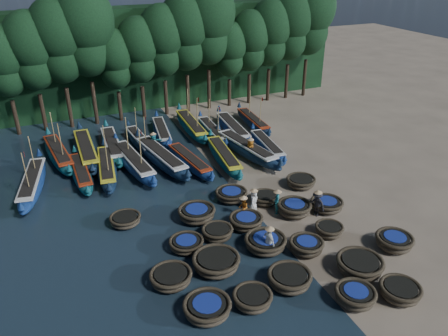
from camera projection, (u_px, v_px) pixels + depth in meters
name	position (u px, v px, depth m)	size (l,w,h in m)	color
ground	(255.00, 212.00, 27.74)	(120.00, 120.00, 0.00)	gray
foliage_wall	(154.00, 57.00, 44.81)	(40.00, 3.00, 10.00)	black
coracle_3	(355.00, 296.00, 20.41)	(2.02, 2.02, 0.79)	#4E4230
coracle_4	(400.00, 291.00, 20.74)	(2.13, 2.13, 0.73)	#4E4230
coracle_5	(207.00, 308.00, 19.75)	(2.78, 2.78, 0.74)	#4E4230
coracle_6	(252.00, 299.00, 20.27)	(2.23, 2.23, 0.75)	#4E4230
coracle_7	(289.00, 279.00, 21.44)	(2.39, 2.39, 0.82)	#4E4230
coracle_8	(360.00, 265.00, 22.38)	(2.67, 2.67, 0.83)	#4E4230
coracle_9	(394.00, 241.00, 24.18)	(2.41, 2.41, 0.81)	#4E4230
coracle_10	(171.00, 277.00, 21.61)	(2.53, 2.53, 0.72)	#4E4230
coracle_11	(216.00, 262.00, 22.55)	(2.79, 2.79, 0.83)	#4E4230
coracle_12	(265.00, 242.00, 24.11)	(2.36, 2.36, 0.78)	#4E4230
coracle_13	(306.00, 246.00, 23.85)	(2.25, 2.25, 0.78)	#4E4230
coracle_14	(329.00, 230.00, 25.33)	(2.00, 2.00, 0.67)	#4E4230
coracle_15	(186.00, 244.00, 24.15)	(2.18, 2.18, 0.63)	#4E4230
coracle_16	(217.00, 232.00, 25.02)	(2.13, 2.13, 0.73)	#4E4230
coracle_17	(246.00, 221.00, 25.98)	(2.42, 2.42, 0.79)	#4E4230
coracle_18	(294.00, 208.00, 27.23)	(2.60, 2.60, 0.85)	#4E4230
coracle_19	(327.00, 204.00, 27.77)	(2.11, 2.11, 0.71)	#4E4230
coracle_20	(125.00, 220.00, 26.31)	(2.17, 2.17, 0.63)	#4E4230
coracle_21	(197.00, 213.00, 26.75)	(2.77, 2.77, 0.81)	#4E4230
coracle_22	(231.00, 194.00, 28.91)	(2.15, 2.15, 0.70)	#4E4230
coracle_23	(265.00, 198.00, 28.52)	(2.10, 2.10, 0.69)	#4E4230
coracle_24	(301.00, 182.00, 30.53)	(2.33, 2.33, 0.69)	#4E4230
long_boat_0	(32.00, 183.00, 30.01)	(2.80, 8.27, 3.56)	navy
long_boat_1	(81.00, 173.00, 31.55)	(1.40, 7.31, 1.29)	#0F5954
long_boat_2	(107.00, 168.00, 32.12)	(2.32, 8.08, 3.45)	#10253C
long_boat_3	(133.00, 162.00, 32.88)	(2.59, 8.80, 3.77)	navy
long_boat_4	(161.00, 157.00, 33.60)	(3.13, 9.08, 1.62)	#10253C
long_boat_5	(189.00, 161.00, 33.27)	(2.29, 7.45, 1.32)	navy
long_boat_6	(224.00, 156.00, 33.89)	(2.28, 8.21, 1.45)	#0F5954
long_boat_7	(246.00, 149.00, 35.03)	(3.04, 8.92, 1.59)	#10253C
long_boat_8	(267.00, 146.00, 35.85)	(2.01, 7.26, 1.28)	navy
long_boat_9	(58.00, 154.00, 34.25)	(2.50, 8.47, 3.62)	#0F5954
long_boat_10	(86.00, 150.00, 34.74)	(1.68, 9.23, 1.62)	#10253C
long_boat_11	(112.00, 146.00, 35.65)	(1.88, 8.59, 1.51)	#0F5954
long_boat_12	(140.00, 141.00, 36.73)	(1.82, 7.36, 3.13)	#10253C
long_boat_13	(162.00, 132.00, 38.54)	(2.31, 7.51, 1.33)	navy
long_boat_14	(191.00, 126.00, 39.62)	(1.91, 8.71, 3.70)	#0F5954
long_boat_15	(212.00, 131.00, 38.76)	(1.61, 7.37, 3.13)	navy
long_boat_16	(233.00, 128.00, 39.12)	(2.14, 8.50, 1.50)	navy
long_boat_17	(253.00, 121.00, 40.85)	(1.77, 7.57, 3.22)	#10253C
fisherman_0	(254.00, 200.00, 27.44)	(0.87, 0.90, 1.76)	white
fisherman_1	(277.00, 200.00, 27.27)	(0.55, 0.67, 1.77)	#1B6A75
fisherman_2	(243.00, 207.00, 26.77)	(0.82, 0.90, 1.69)	#AD5D17
fisherman_3	(317.00, 203.00, 26.98)	(0.99, 1.26, 1.91)	black
fisherman_4	(269.00, 240.00, 23.53)	(0.52, 1.02, 1.90)	white
fisherman_5	(154.00, 143.00, 35.49)	(1.62, 1.10, 1.88)	#1B6A75
fisherman_6	(251.00, 149.00, 34.20)	(0.64, 0.92, 1.98)	#AD5D17
tree_1	(3.00, 60.00, 36.40)	(4.09, 4.09, 9.65)	black
tree_2	(31.00, 50.00, 36.90)	(4.51, 4.51, 10.63)	black
tree_3	(58.00, 40.00, 37.40)	(4.92, 4.92, 11.60)	black
tree_4	(85.00, 30.00, 37.90)	(5.34, 5.34, 12.58)	black
tree_5	(115.00, 59.00, 39.92)	(3.68, 3.68, 8.68)	black
tree_6	(139.00, 49.00, 40.42)	(4.09, 4.09, 9.65)	black
tree_7	(162.00, 40.00, 40.92)	(4.51, 4.51, 10.63)	black
tree_8	(185.00, 31.00, 41.42)	(4.92, 4.92, 11.60)	black
tree_9	(208.00, 22.00, 41.92)	(5.34, 5.34, 12.58)	black
tree_10	(230.00, 49.00, 43.94)	(3.68, 3.68, 8.68)	black
tree_11	(250.00, 40.00, 44.44)	(4.09, 4.09, 9.65)	black
tree_12	(271.00, 32.00, 44.94)	(4.51, 4.51, 10.63)	black
tree_13	(290.00, 24.00, 45.44)	(4.92, 4.92, 11.60)	black
tree_14	(310.00, 16.00, 45.94)	(5.34, 5.34, 12.58)	black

